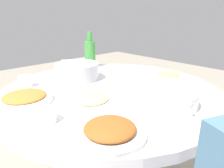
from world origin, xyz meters
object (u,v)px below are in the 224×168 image
at_px(dish_stirfry, 110,130).
at_px(rice_bowl, 77,71).
at_px(soup_bowl, 164,97).
at_px(green_bottle, 90,53).
at_px(round_dining_table, 111,114).
at_px(dish_noodles, 90,100).
at_px(tea_cup_near, 45,116).
at_px(dish_shrimp, 168,76).
at_px(dish_tofu_braise, 25,98).
at_px(tea_cup_far, 25,81).

bearing_deg(dish_stirfry, rice_bowl, -114.93).
height_order(soup_bowl, green_bottle, green_bottle).
height_order(round_dining_table, dish_noodles, dish_noodles).
bearing_deg(green_bottle, tea_cup_near, 41.22).
distance_m(rice_bowl, dish_shrimp, 0.56).
relative_size(dish_tofu_braise, tea_cup_far, 3.49).
bearing_deg(dish_tofu_braise, dish_noodles, 135.01).
height_order(green_bottle, tea_cup_near, green_bottle).
xyz_separation_m(dish_shrimp, tea_cup_near, (0.81, -0.00, 0.01)).
xyz_separation_m(dish_tofu_braise, tea_cup_far, (-0.09, -0.20, 0.01)).
relative_size(dish_noodles, dish_stirfry, 0.92).
distance_m(dish_shrimp, dish_stirfry, 0.73).
bearing_deg(rice_bowl, tea_cup_far, -14.30).
relative_size(rice_bowl, dish_shrimp, 1.37).
bearing_deg(green_bottle, tea_cup_far, 11.76).
relative_size(soup_bowl, dish_shrimp, 1.57).
bearing_deg(round_dining_table, green_bottle, -115.02).
bearing_deg(soup_bowl, dish_tofu_braise, -45.79).
bearing_deg(dish_tofu_braise, round_dining_table, 161.81).
height_order(dish_noodles, dish_tofu_braise, dish_tofu_braise).
height_order(dish_noodles, tea_cup_near, tea_cup_near).
bearing_deg(tea_cup_far, dish_shrimp, 147.68).
bearing_deg(round_dining_table, soup_bowl, 95.31).
bearing_deg(dish_shrimp, dish_tofu_braise, -16.99).
relative_size(round_dining_table, dish_shrimp, 6.03).
bearing_deg(soup_bowl, green_bottle, -103.30).
xyz_separation_m(soup_bowl, dish_stirfry, (0.34, 0.02, -0.02)).
distance_m(rice_bowl, tea_cup_far, 0.30).
height_order(rice_bowl, tea_cup_near, rice_bowl).
relative_size(round_dining_table, dish_tofu_braise, 4.76).
relative_size(dish_shrimp, tea_cup_near, 2.45).
bearing_deg(tea_cup_far, round_dining_table, 133.48).
distance_m(round_dining_table, dish_tofu_braise, 0.46).
distance_m(round_dining_table, green_bottle, 0.56).
height_order(dish_stirfry, tea_cup_far, tea_cup_far).
relative_size(round_dining_table, green_bottle, 4.44).
distance_m(rice_bowl, green_bottle, 0.31).
height_order(dish_tofu_braise, tea_cup_far, tea_cup_far).
relative_size(round_dining_table, soup_bowl, 3.84).
bearing_deg(round_dining_table, tea_cup_far, -46.52).
height_order(soup_bowl, dish_shrimp, soup_bowl).
xyz_separation_m(round_dining_table, dish_stirfry, (0.31, 0.33, 0.17)).
relative_size(rice_bowl, dish_noodles, 1.18).
bearing_deg(dish_noodles, dish_tofu_braise, -44.99).
relative_size(green_bottle, tea_cup_near, 3.32).
bearing_deg(soup_bowl, round_dining_table, -84.69).
height_order(rice_bowl, soup_bowl, rice_bowl).
xyz_separation_m(round_dining_table, dish_noodles, (0.20, 0.08, 0.17)).
distance_m(dish_tofu_braise, tea_cup_near, 0.24).
xyz_separation_m(dish_tofu_braise, dish_shrimp, (-0.79, 0.24, -0.00)).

